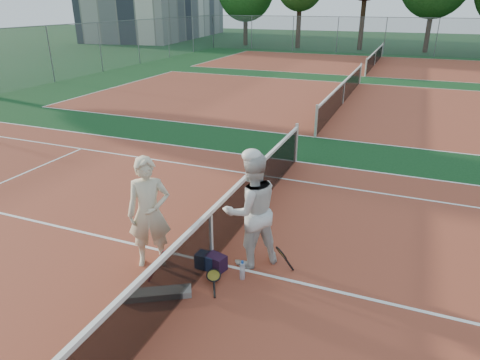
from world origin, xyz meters
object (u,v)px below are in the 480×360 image
sports_bag_navy (206,261)px  player_a (149,213)px  sports_bag_purple (216,262)px  racket_red (162,266)px  player_b (251,210)px  racket_spare (214,277)px  water_bottle (242,271)px  net_main (211,237)px  racket_black_held (281,261)px

sports_bag_navy → player_a: bearing=-166.6°
sports_bag_navy → sports_bag_purple: (0.18, 0.01, 0.00)m
racket_red → sports_bag_purple: (0.67, 0.59, -0.13)m
player_b → racket_spare: size_ratio=3.35×
sports_bag_purple → water_bottle: water_bottle is taller
racket_spare → net_main: bearing=1.4°
racket_black_held → water_bottle: size_ratio=1.75×
racket_black_held → sports_bag_purple: racket_black_held is taller
racket_red → water_bottle: (1.18, 0.50, -0.12)m
net_main → sports_bag_purple: net_main is taller
net_main → racket_black_held: bearing=5.7°
player_a → sports_bag_navy: size_ratio=5.73×
net_main → sports_bag_navy: 0.41m
racket_spare → racket_black_held: bearing=-86.4°
racket_black_held → sports_bag_navy: size_ratio=1.56×
player_b → racket_black_held: player_b is taller
racket_spare → water_bottle: 0.48m
net_main → racket_black_held: (1.20, 0.12, -0.25)m
racket_black_held → racket_spare: 1.13m
net_main → sports_bag_purple: size_ratio=33.29×
net_main → sports_bag_purple: 0.43m
water_bottle → sports_bag_purple: bearing=170.3°
racket_spare → player_b: bearing=-53.5°
water_bottle → racket_red: bearing=-156.9°
racket_spare → sports_bag_purple: size_ratio=1.81×
sports_bag_navy → sports_bag_purple: 0.18m
sports_bag_navy → sports_bag_purple: bearing=3.8°
player_a → sports_bag_purple: (1.09, 0.23, -0.83)m
racket_black_held → racket_spare: (-0.96, -0.57, -0.20)m
player_a → sports_bag_navy: (0.91, 0.22, -0.83)m
net_main → racket_spare: size_ratio=18.41×
player_a → water_bottle: player_a is taller
sports_bag_purple → net_main: bearing=134.9°
player_b → water_bottle: player_b is taller
racket_red → sports_bag_navy: 0.77m
racket_black_held → racket_spare: racket_black_held is taller
net_main → racket_spare: 0.68m
net_main → player_a: size_ratio=5.68×
racket_red → racket_spare: size_ratio=0.89×
sports_bag_purple → water_bottle: 0.52m
racket_spare → water_bottle: water_bottle is taller
racket_spare → water_bottle: bearing=-90.2°
racket_red → sports_bag_purple: bearing=5.7°
water_bottle → racket_black_held: bearing=33.6°
player_b → sports_bag_navy: size_ratio=5.91×
player_b → racket_spare: 1.24m
sports_bag_navy → racket_red: bearing=-130.5°
player_b → water_bottle: 1.00m
racket_red → water_bottle: 1.29m
player_b → racket_black_held: bearing=120.4°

